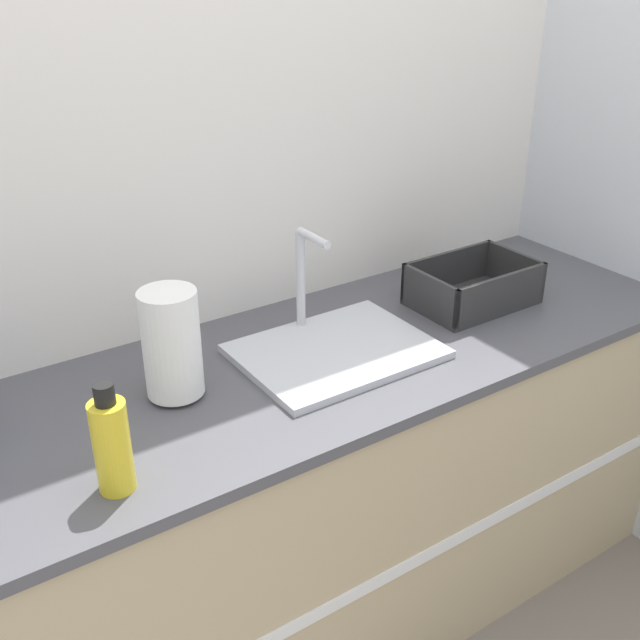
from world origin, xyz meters
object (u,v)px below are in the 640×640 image
Objects in this scene: paper_towel_roll at (172,344)px; bottle_yellow at (112,444)px; sink at (334,347)px; dish_rack at (473,289)px.

bottle_yellow is at bearing -133.53° from paper_towel_roll.
sink reaches higher than bottle_yellow.
dish_rack is at bearing 11.11° from bottle_yellow.
paper_towel_roll is 1.13× the size of bottle_yellow.
dish_rack is at bearing -1.06° from paper_towel_roll.
bottle_yellow is (-0.23, -0.24, -0.03)m from paper_towel_roll.
sink is at bearing -177.28° from dish_rack.
paper_towel_roll reaches higher than bottle_yellow.
sink is 0.43m from paper_towel_roll.
sink is 1.83× the size of paper_towel_roll.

